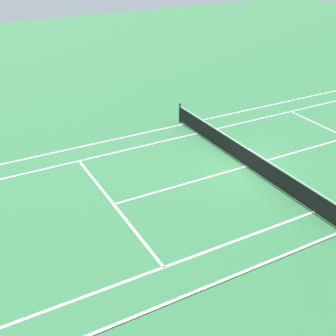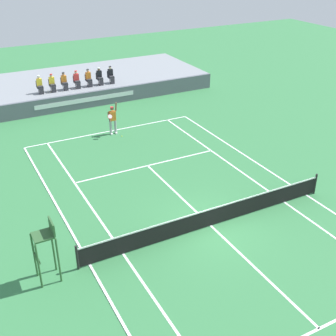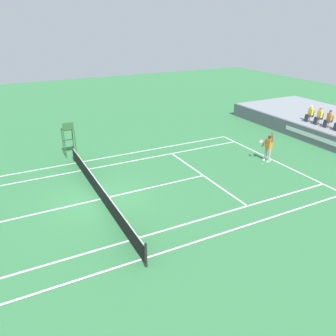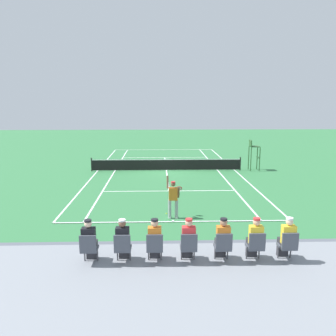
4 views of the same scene
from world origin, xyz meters
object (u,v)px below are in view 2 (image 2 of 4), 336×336
object	(u,v)px
spectator_seated_1	(52,83)
umpire_chair	(46,244)
spectator_seated_4	(89,78)
spectator_seated_6	(111,75)
spectator_seated_3	(77,80)
spectator_seated_2	(64,81)
tennis_ball	(122,136)
spectator_seated_5	(100,77)
spectator_seated_0	(40,85)
tennis_player	(113,119)

from	to	relation	value
spectator_seated_1	umpire_chair	distance (m)	18.87
spectator_seated_4	umpire_chair	size ratio (longest dim) A/B	0.52
spectator_seated_6	spectator_seated_4	bearing A→B (deg)	180.00
spectator_seated_6	umpire_chair	world-z (taller)	umpire_chair
spectator_seated_1	spectator_seated_3	distance (m)	1.82
spectator_seated_3	spectator_seated_2	bearing A→B (deg)	180.00
spectator_seated_3	spectator_seated_4	xyz separation A→B (m)	(0.91, 0.00, 0.00)
spectator_seated_4	tennis_ball	xyz separation A→B (m)	(-0.51, -7.42, -1.73)
spectator_seated_5	spectator_seated_3	bearing A→B (deg)	180.00
spectator_seated_2	spectator_seated_5	size ratio (longest dim) A/B	1.00
spectator_seated_0	tennis_ball	distance (m)	8.24
spectator_seated_4	spectator_seated_5	size ratio (longest dim) A/B	1.00
spectator_seated_2	spectator_seated_4	world-z (taller)	same
spectator_seated_1	tennis_ball	size ratio (longest dim) A/B	18.60
spectator_seated_3	tennis_player	xyz separation A→B (m)	(0.10, -6.78, -0.77)
spectator_seated_1	spectator_seated_5	distance (m)	3.60
umpire_chair	spectator_seated_3	bearing A→B (deg)	69.37
spectator_seated_2	spectator_seated_5	world-z (taller)	same
tennis_ball	umpire_chair	distance (m)	13.07
spectator_seated_5	spectator_seated_4	bearing A→B (deg)	180.00
tennis_player	spectator_seated_1	bearing A→B (deg)	105.83
spectator_seated_1	tennis_player	size ratio (longest dim) A/B	0.61
spectator_seated_0	spectator_seated_5	world-z (taller)	same
tennis_ball	spectator_seated_4	bearing A→B (deg)	86.09
spectator_seated_5	umpire_chair	world-z (taller)	umpire_chair
spectator_seated_0	spectator_seated_4	world-z (taller)	same
spectator_seated_1	spectator_seated_3	xyz separation A→B (m)	(1.82, 0.00, 0.00)
spectator_seated_4	tennis_player	distance (m)	6.88
umpire_chair	spectator_seated_0	bearing A→B (deg)	77.19
umpire_chair	spectator_seated_2	bearing A→B (deg)	71.99
spectator_seated_5	tennis_player	world-z (taller)	spectator_seated_5
tennis_player	tennis_ball	distance (m)	1.19
spectator_seated_4	tennis_ball	bearing A→B (deg)	-93.91
spectator_seated_2	spectator_seated_3	size ratio (longest dim) A/B	1.00
spectator_seated_6	tennis_ball	xyz separation A→B (m)	(-2.27, -7.42, -1.73)
spectator_seated_5	tennis_ball	bearing A→B (deg)	-100.43
spectator_seated_1	spectator_seated_4	world-z (taller)	same
spectator_seated_2	tennis_ball	distance (m)	7.74
tennis_player	spectator_seated_4	bearing A→B (deg)	83.16
spectator_seated_5	tennis_player	bearing A→B (deg)	-103.85
spectator_seated_3	spectator_seated_5	bearing A→B (deg)	0.00
spectator_seated_5	spectator_seated_6	xyz separation A→B (m)	(0.90, 0.00, 0.00)
spectator_seated_3	spectator_seated_6	size ratio (longest dim) A/B	1.00
spectator_seated_3	tennis_ball	xyz separation A→B (m)	(0.41, -7.42, -1.73)
tennis_ball	spectator_seated_3	bearing A→B (deg)	93.14
spectator_seated_0	spectator_seated_2	size ratio (longest dim) A/B	1.00
spectator_seated_4	spectator_seated_6	world-z (taller)	same
spectator_seated_0	spectator_seated_5	xyz separation A→B (m)	(4.49, 0.00, 0.00)
tennis_ball	umpire_chair	bearing A→B (deg)	-123.98
spectator_seated_1	spectator_seated_2	size ratio (longest dim) A/B	1.00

